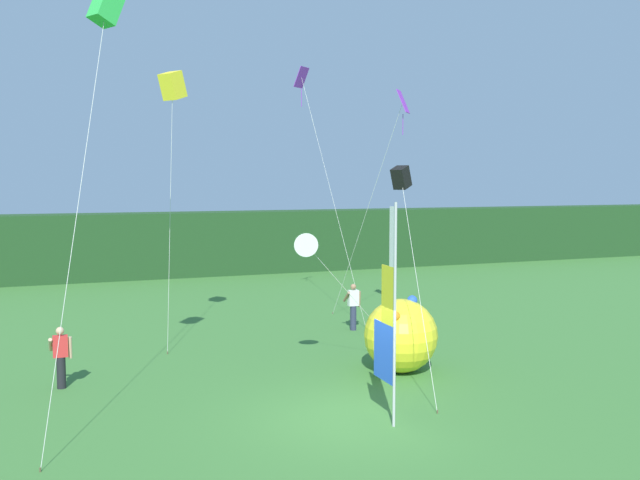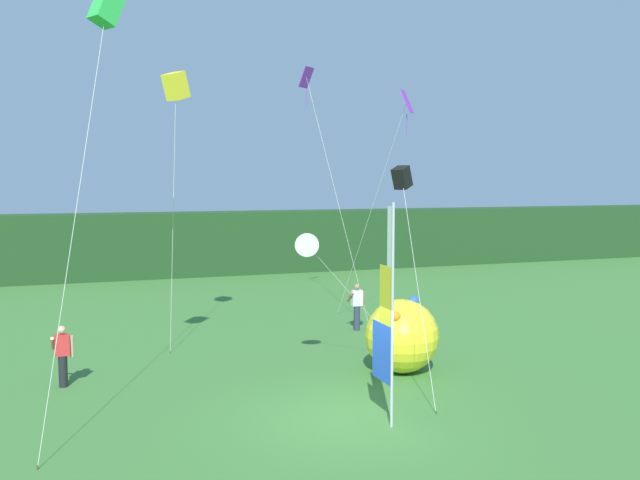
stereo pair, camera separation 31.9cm
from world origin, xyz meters
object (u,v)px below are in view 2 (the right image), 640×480
Objects in this scene: kite_green_box_0 at (106,10)px; kite_black_box_5 at (402,179)px; kite_purple_diamond_3 at (402,116)px; person_near_banner at (63,355)px; kite_white_delta_4 at (307,245)px; banner_flag at (386,318)px; person_mid_field at (357,306)px; kite_yellow_box_2 at (176,87)px; inflatable_balloon at (402,336)px; kite_purple_diamond_1 at (310,94)px.

kite_black_box_5 is (7.19, -0.45, -3.78)m from kite_green_box_0.
kite_purple_diamond_3 reaches higher than kite_black_box_5.
person_near_banner is 6.84m from kite_white_delta_4.
banner_flag is at bearing -31.66° from kite_green_box_0.
kite_yellow_box_2 reaches higher than person_mid_field.
kite_yellow_box_2 is 7.64m from kite_purple_diamond_3.
kite_white_delta_4 is at bearing -57.09° from kite_yellow_box_2.
kite_purple_diamond_3 is (7.61, -0.24, -0.68)m from kite_yellow_box_2.
kite_green_box_0 reaches higher than kite_white_delta_4.
inflatable_balloon is 0.54× the size of kite_white_delta_4.
kite_green_box_0 is at bearing -147.38° from person_mid_field.
inflatable_balloon is at bearing -10.77° from person_near_banner.
kite_white_delta_4 is at bearing -8.08° from person_near_banner.
kite_purple_diamond_3 is (1.48, -0.40, 6.54)m from person_mid_field.
kite_black_box_5 is at bearing -48.52° from kite_yellow_box_2.
kite_purple_diamond_3 is 2.15× the size of kite_white_delta_4.
person_near_banner is 13.77m from kite_purple_diamond_1.
kite_purple_diamond_3 is at bearing -15.22° from person_mid_field.
inflatable_balloon is at bearing 58.94° from banner_flag.
kite_yellow_box_2 is at bearing 178.21° from kite_purple_diamond_3.
kite_purple_diamond_1 is at bearing 79.01° from banner_flag.
kite_black_box_5 is (4.97, -5.63, -2.84)m from kite_yellow_box_2.
kite_green_box_0 is (-8.34, -5.34, 8.17)m from person_mid_field.
kite_yellow_box_2 is (-6.13, -0.17, 7.22)m from person_mid_field.
kite_purple_diamond_1 is 9.79m from kite_black_box_5.
kite_green_box_0 is 1.00× the size of kite_purple_diamond_1.
inflatable_balloon is (2.05, 3.40, -1.28)m from banner_flag.
inflatable_balloon is 0.37× the size of kite_black_box_5.
kite_yellow_box_2 is (2.21, 5.17, -0.94)m from kite_green_box_0.
kite_yellow_box_2 reaches higher than kite_purple_diamond_3.
banner_flag is 0.56× the size of kite_yellow_box_2.
kite_green_box_0 is 11.72m from kite_purple_diamond_1.
kite_black_box_5 reaches higher than person_near_banner.
kite_purple_diamond_1 is at bearing 86.32° from kite_black_box_5.
kite_purple_diamond_3 is (4.39, 8.28, 5.12)m from banner_flag.
person_mid_field is at bearing -80.69° from kite_purple_diamond_1.
kite_black_box_5 reaches higher than person_mid_field.
banner_flag is 10.80m from kite_yellow_box_2.
inflatable_balloon reaches higher than person_near_banner.
kite_black_box_5 is (-0.29, -0.51, 4.25)m from inflatable_balloon.
person_near_banner is at bearing -141.88° from kite_purple_diamond_1.
kite_purple_diamond_3 is (9.82, 4.94, -1.63)m from kite_green_box_0.
person_near_banner is 8.47m from kite_green_box_0.
person_near_banner is 8.84m from inflatable_balloon.
kite_purple_diamond_3 is (2.04, -3.82, -1.13)m from kite_purple_diamond_1.
banner_flag reaches higher than inflatable_balloon.
kite_purple_diamond_3 is at bearing 63.97° from kite_black_box_5.
kite_green_box_0 is 7.52m from kite_white_delta_4.
kite_green_box_0 is 8.13m from kite_black_box_5.
person_near_banner is 10.21m from person_mid_field.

